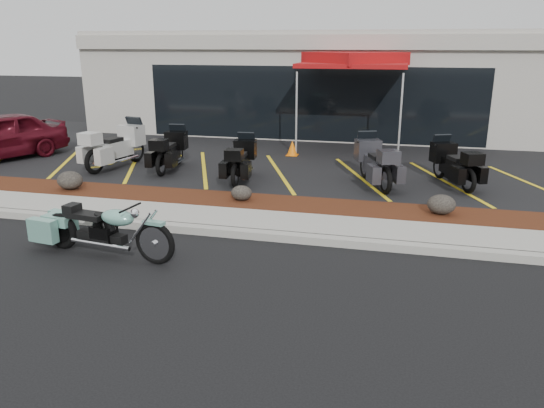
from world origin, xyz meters
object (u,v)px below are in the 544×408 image
(hero_cruiser, at_px, (155,237))
(traffic_cone, at_px, (292,148))
(popup_canopy, at_px, (354,61))
(touring_white, at_px, (135,140))

(hero_cruiser, bearing_deg, traffic_cone, 94.32)
(traffic_cone, xyz_separation_m, popup_canopy, (1.69, 1.59, 2.62))
(touring_white, xyz_separation_m, popup_canopy, (6.03, 3.66, 2.18))
(hero_cruiser, distance_m, popup_canopy, 10.81)
(touring_white, relative_size, popup_canopy, 0.61)
(touring_white, height_order, traffic_cone, touring_white)
(hero_cruiser, bearing_deg, touring_white, 127.76)
(traffic_cone, bearing_deg, hero_cruiser, -93.59)
(touring_white, distance_m, traffic_cone, 4.83)
(touring_white, bearing_deg, traffic_cone, -52.21)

